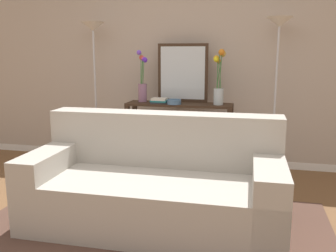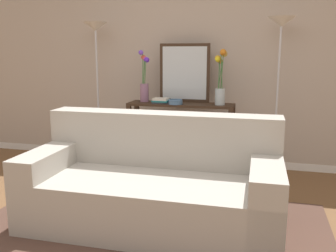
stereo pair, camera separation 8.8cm
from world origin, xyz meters
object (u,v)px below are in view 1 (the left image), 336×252
couch (156,187)px  vase_short_flowers (219,81)px  wall_mirror (183,73)px  book_row_under_console (150,164)px  console_table (179,125)px  floor_lamp_left (94,54)px  floor_lamp_right (278,53)px  book_stack (160,101)px  fruit_bowl (174,102)px  vase_tall_flowers (142,83)px

couch → vase_short_flowers: vase_short_flowers is taller
wall_mirror → book_row_under_console: bearing=-160.4°
couch → console_table: (-0.10, 1.40, 0.24)m
floor_lamp_left → vase_short_flowers: floor_lamp_left is taller
floor_lamp_left → book_row_under_console: bearing=-3.9°
floor_lamp_right → book_stack: floor_lamp_right is taller
console_table → floor_lamp_right: floor_lamp_right is taller
console_table → fruit_bowl: bearing=-113.6°
book_row_under_console → fruit_bowl: bearing=-16.5°
vase_short_flowers → fruit_bowl: (-0.49, -0.08, -0.23)m
floor_lamp_right → book_row_under_console: (-1.43, -0.05, -1.33)m
wall_mirror → fruit_bowl: 0.39m
vase_tall_flowers → book_stack: (0.24, -0.11, -0.19)m
book_row_under_console → wall_mirror: bearing=19.6°
couch → vase_tall_flowers: vase_tall_flowers is taller
console_table → floor_lamp_left: size_ratio=0.71×
book_row_under_console → floor_lamp_left: bearing=176.1°
couch → console_table: couch is taller
book_row_under_console → floor_lamp_right: bearing=1.9°
floor_lamp_right → book_row_under_console: floor_lamp_right is taller
floor_lamp_right → wall_mirror: size_ratio=2.58×
fruit_bowl → book_stack: 0.18m
vase_tall_flowers → vase_short_flowers: size_ratio=0.98×
couch → vase_tall_flowers: 1.70m
wall_mirror → vase_tall_flowers: (-0.47, -0.09, -0.12)m
floor_lamp_left → fruit_bowl: floor_lamp_left is taller
vase_tall_flowers → wall_mirror: bearing=11.0°
floor_lamp_left → floor_lamp_right: size_ratio=0.99×
vase_short_flowers → book_stack: vase_short_flowers is taller
console_table → fruit_bowl: 0.31m
wall_mirror → book_stack: bearing=-138.7°
console_table → book_row_under_console: (-0.36, 0.00, -0.49)m
floor_lamp_right → couch: bearing=-123.9°
floor_lamp_left → vase_tall_flowers: (0.61, -0.01, -0.34)m
console_table → floor_lamp_right: (1.07, 0.05, 0.83)m
floor_lamp_right → vase_tall_flowers: floor_lamp_right is taller
floor_lamp_left → book_row_under_console: 1.50m
floor_lamp_left → wall_mirror: bearing=4.4°
floor_lamp_left → wall_mirror: 1.11m
couch → floor_lamp_right: 2.05m
console_table → vase_short_flowers: size_ratio=2.00×
floor_lamp_left → console_table: bearing=-2.6°
couch → book_row_under_console: (-0.45, 1.40, -0.26)m
floor_lamp_left → book_row_under_console: floor_lamp_left is taller
console_table → vase_short_flowers: vase_short_flowers is taller
console_table → book_row_under_console: size_ratio=3.96×
book_row_under_console → couch: bearing=-72.0°
console_table → floor_lamp_right: size_ratio=0.70×
floor_lamp_right → book_stack: size_ratio=8.05×
couch → vase_short_flowers: size_ratio=3.27×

